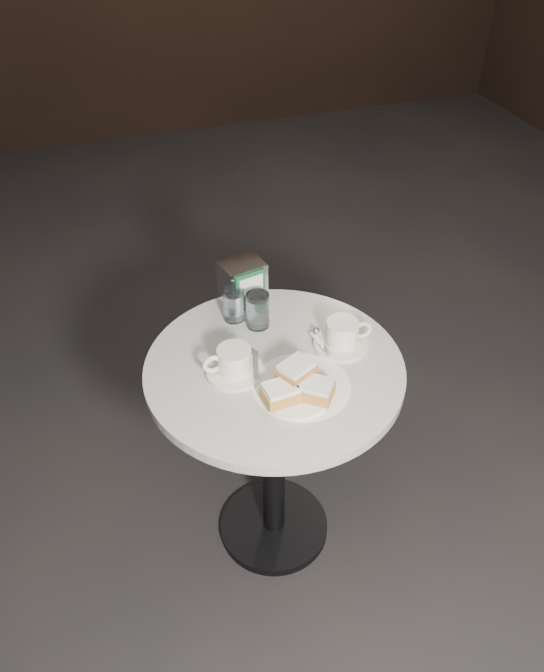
{
  "coord_description": "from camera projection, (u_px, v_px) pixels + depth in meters",
  "views": [
    {
      "loc": [
        -0.42,
        -1.23,
        1.92
      ],
      "look_at": [
        0.0,
        0.02,
        0.83
      ],
      "focal_mm": 35.0,
      "sensor_mm": 36.0,
      "label": 1
    }
  ],
  "objects": [
    {
      "name": "water_glass_left",
      "position": [
        234.0,
        305.0,
        1.88
      ],
      "size": [
        0.07,
        0.07,
        0.1
      ],
      "rotation": [
        0.0,
        0.0,
        -0.18
      ],
      "color": "white",
      "rests_on": "cafe_table"
    },
    {
      "name": "coffee_cup_left",
      "position": [
        234.0,
        363.0,
        1.71
      ],
      "size": [
        0.16,
        0.16,
        0.08
      ],
      "rotation": [
        0.0,
        0.0,
        -0.02
      ],
      "color": "silver",
      "rests_on": "cafe_table"
    },
    {
      "name": "water_glass_right",
      "position": [
        258.0,
        311.0,
        1.85
      ],
      "size": [
        0.07,
        0.07,
        0.11
      ],
      "rotation": [
        0.0,
        0.0,
        0.1
      ],
      "color": "silver",
      "rests_on": "cafe_table"
    },
    {
      "name": "ground",
      "position": [
        274.0,
        528.0,
        2.22
      ],
      "size": [
        7.0,
        7.0,
        0.0
      ],
      "primitive_type": "plane",
      "color": "black",
      "rests_on": "ground"
    },
    {
      "name": "beignet_plate",
      "position": [
        297.0,
        388.0,
        1.64
      ],
      "size": [
        0.21,
        0.21,
        0.09
      ],
      "rotation": [
        0.0,
        0.0,
        -0.23
      ],
      "color": "white",
      "rests_on": "cafe_table"
    },
    {
      "name": "cafe_table",
      "position": [
        274.0,
        416.0,
        1.88
      ],
      "size": [
        0.7,
        0.7,
        0.74
      ],
      "color": "black",
      "rests_on": "ground"
    },
    {
      "name": "coffee_cup_right",
      "position": [
        342.0,
        335.0,
        1.79
      ],
      "size": [
        0.17,
        0.17,
        0.08
      ],
      "rotation": [
        0.0,
        0.0,
        -0.14
      ],
      "color": "silver",
      "rests_on": "cafe_table"
    },
    {
      "name": "sugar_spill",
      "position": [
        301.0,
        386.0,
        1.69
      ],
      "size": [
        0.33,
        0.33,
        0.0
      ],
      "primitive_type": "cylinder",
      "rotation": [
        0.0,
        0.0,
        0.34
      ],
      "color": "white",
      "rests_on": "cafe_table"
    },
    {
      "name": "napkin_dispenser",
      "position": [
        243.0,
        283.0,
        1.92
      ],
      "size": [
        0.14,
        0.12,
        0.14
      ],
      "rotation": [
        0.0,
        0.0,
        0.21
      ],
      "color": "silver",
      "rests_on": "cafe_table"
    }
  ]
}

